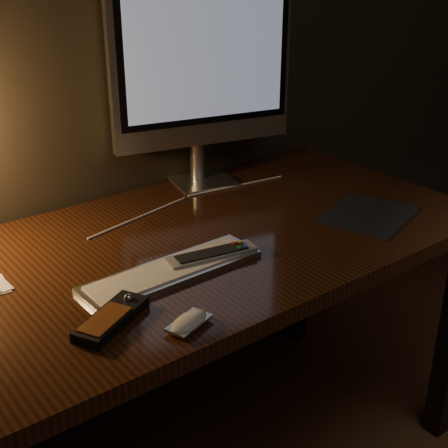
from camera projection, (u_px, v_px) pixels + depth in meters
desk at (160, 281)px, 1.59m from camera, size 1.60×0.75×0.75m
monitor at (203, 71)px, 1.73m from camera, size 0.53×0.19×0.56m
keyboard at (172, 270)px, 1.36m from camera, size 0.42×0.12×0.02m
mousepad at (369, 215)px, 1.65m from camera, size 0.30×0.27×0.00m
mouse at (189, 323)px, 1.17m from camera, size 0.10×0.07×0.02m
media_remote at (111, 318)px, 1.18m from camera, size 0.18×0.13×0.03m
tv_remote at (212, 256)px, 1.41m from camera, size 0.22×0.09×0.03m
cable at (193, 202)px, 1.73m from camera, size 0.67×0.01×0.01m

